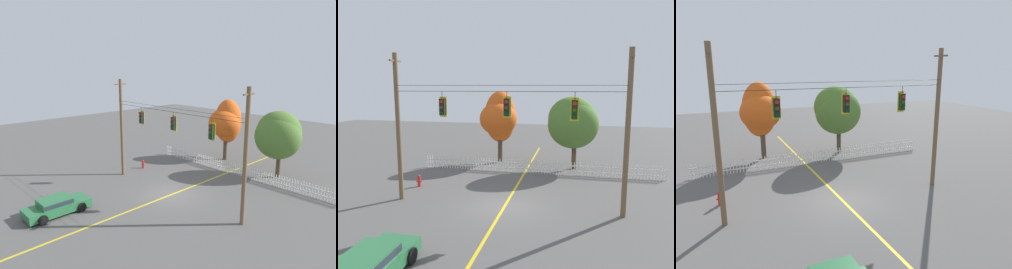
% 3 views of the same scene
% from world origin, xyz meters
% --- Properties ---
extents(ground, '(80.00, 80.00, 0.00)m').
position_xyz_m(ground, '(0.00, 0.00, 0.00)').
color(ground, '#565451').
extents(lane_centerline_stripe, '(0.16, 36.00, 0.01)m').
position_xyz_m(lane_centerline_stripe, '(0.00, 0.00, 0.00)').
color(lane_centerline_stripe, gold).
rests_on(lane_centerline_stripe, ground).
extents(signal_support_span, '(13.02, 1.10, 8.65)m').
position_xyz_m(signal_support_span, '(0.00, -0.00, 4.41)').
color(signal_support_span, brown).
rests_on(signal_support_span, ground).
extents(traffic_signal_eastbound_side, '(0.43, 0.38, 1.44)m').
position_xyz_m(traffic_signal_eastbound_side, '(-3.56, 0.01, 5.62)').
color(traffic_signal_eastbound_side, black).
extents(traffic_signal_northbound_primary, '(0.43, 0.38, 1.43)m').
position_xyz_m(traffic_signal_northbound_primary, '(0.15, 0.01, 5.64)').
color(traffic_signal_northbound_primary, black).
extents(traffic_signal_northbound_secondary, '(0.43, 0.38, 1.53)m').
position_xyz_m(traffic_signal_northbound_secondary, '(3.73, 0.01, 5.58)').
color(traffic_signal_northbound_secondary, black).
extents(white_picket_fence, '(18.70, 0.06, 1.01)m').
position_xyz_m(white_picket_fence, '(1.02, 7.48, 0.51)').
color(white_picket_fence, white).
rests_on(white_picket_fence, ground).
extents(autumn_maple_near_fence, '(3.30, 3.49, 6.35)m').
position_xyz_m(autumn_maple_near_fence, '(-2.83, 10.66, 3.99)').
color(autumn_maple_near_fence, '#473828').
rests_on(autumn_maple_near_fence, ground).
extents(autumn_maple_mid, '(4.06, 3.74, 5.94)m').
position_xyz_m(autumn_maple_mid, '(3.57, 9.48, 3.89)').
color(autumn_maple_mid, '#473828').
rests_on(autumn_maple_mid, ground).
extents(fire_hydrant, '(0.38, 0.22, 0.81)m').
position_xyz_m(fire_hydrant, '(-6.49, 2.45, 0.40)').
color(fire_hydrant, red).
rests_on(fire_hydrant, ground).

